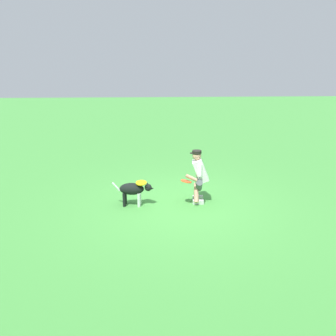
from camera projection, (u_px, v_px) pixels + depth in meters
ground_plane at (182, 206)px, 7.83m from camera, size 60.00×60.00×0.00m
person at (199, 175)px, 7.87m from camera, size 0.61×0.65×1.29m
dog at (134, 190)px, 7.75m from camera, size 1.00×0.34×0.58m
frisbee_flying at (141, 183)px, 7.68m from camera, size 0.35×0.35×0.07m
frisbee_held at (186, 181)px, 7.68m from camera, size 0.34×0.35×0.11m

